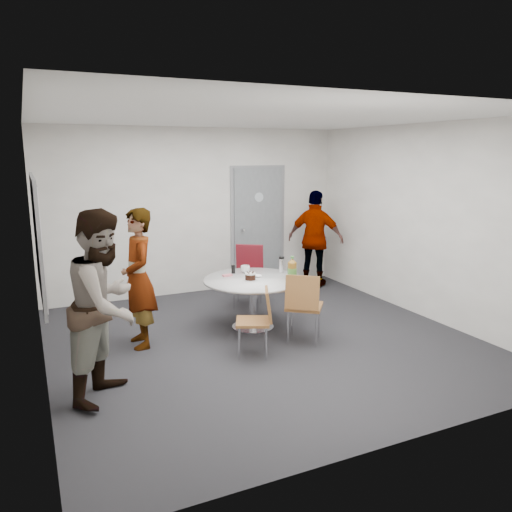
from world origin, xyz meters
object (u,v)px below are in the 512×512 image
door (258,227)px  person_left (105,305)px  person_right (316,239)px  table (256,285)px  chair_far (249,269)px  chair_near_right (303,302)px  person_main (139,278)px  whiteboard (38,237)px  chair_near_left (260,316)px

door → person_left: door is taller
person_right → table: bearing=87.8°
chair_far → table: bearing=104.2°
chair_near_right → person_main: person_main is taller
door → table: 2.30m
chair_near_right → chair_far: chair_far is taller
whiteboard → chair_far: whiteboard is taller
table → person_main: bearing=178.8°
person_left → chair_near_left: bearing=-45.7°
door → chair_near_left: 3.23m
table → person_right: 2.38m
door → person_right: bearing=-32.0°
table → chair_near_left: size_ratio=1.64×
chair_near_left → chair_near_right: chair_near_right is taller
door → table: (-0.98, -2.03, -0.43)m
chair_near_right → whiteboard: bearing=-152.2°
door → chair_far: size_ratio=2.30×
door → chair_near_right: door is taller
door → person_right: 1.02m
door → table: bearing=-115.8°
person_main → table: bearing=88.4°
chair_near_left → person_left: (-1.72, -0.26, 0.43)m
table → chair_near_left: bearing=-112.1°
person_right → chair_near_right: bearing=104.0°
chair_near_left → chair_far: 1.97m
chair_far → person_left: 3.21m
chair_far → person_right: person_right is taller
door → chair_far: bearing=-121.8°
whiteboard → table: 2.73m
chair_near_left → person_left: person_left is taller
whiteboard → chair_near_right: (2.85, -0.52, -0.91)m
door → person_left: bearing=-134.1°
chair_near_left → person_right: size_ratio=0.47×
chair_far → person_right: bearing=-128.2°
whiteboard → person_right: bearing=21.6°
whiteboard → chair_far: size_ratio=2.06×
person_main → person_left: (-0.55, -1.14, 0.07)m
person_main → door: bearing=128.2°
door → table: door is taller
chair_far → person_left: (-2.41, -2.10, 0.34)m
chair_near_right → person_right: person_right is taller
whiteboard → person_right: size_ratio=1.14×
door → chair_near_left: size_ratio=2.68×
table → chair_near_left: 0.93m
chair_near_right → person_main: bearing=-165.8°
whiteboard → person_right: (4.41, 1.75, -0.61)m
whiteboard → chair_near_right: whiteboard is taller
table → person_right: (1.83, 1.50, 0.24)m
whiteboard → chair_near_left: 2.51m
chair_near_left → person_left: 1.79m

